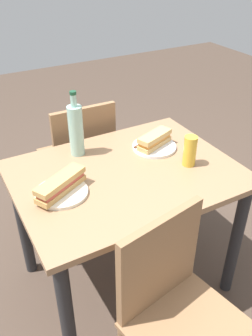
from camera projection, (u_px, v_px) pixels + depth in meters
ground_plane at (126, 277)px, 2.08m from camera, size 8.00×8.00×0.00m
dining_table at (126, 193)px, 1.75m from camera, size 1.03×0.78×0.74m
chair_far at (80, 157)px, 2.23m from camera, size 0.41×0.41×0.87m
chair_near at (176, 309)px, 1.33m from camera, size 0.47×0.47×0.87m
plate_near at (154, 147)px, 1.86m from camera, size 0.23×0.23×0.01m
baguette_sandwich_near at (155, 140)px, 1.84m from camera, size 0.21×0.14×0.07m
knife_near at (145, 143)px, 1.87m from camera, size 0.18×0.06×0.01m
plate_far at (62, 192)px, 1.53m from camera, size 0.23×0.23×0.01m
baguette_sandwich_far at (61, 185)px, 1.51m from camera, size 0.25×0.18×0.07m
knife_far at (50, 188)px, 1.54m from camera, size 0.18×0.05×0.01m
water_bottle at (76, 129)px, 1.74m from camera, size 0.07×0.07×0.33m
beer_glass at (190, 151)px, 1.69m from camera, size 0.06×0.06×0.15m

